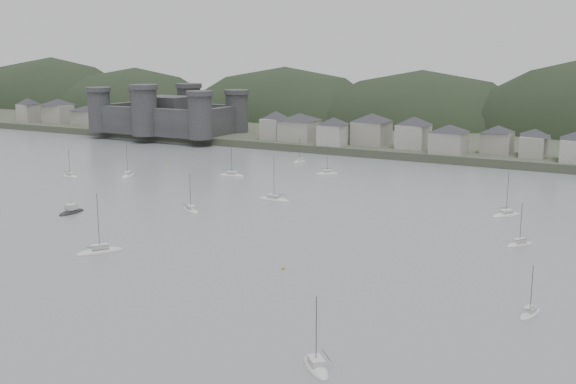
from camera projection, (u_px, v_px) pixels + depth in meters
The scene contains 9 objects.
ground at pixel (54, 315), 109.31m from camera, with size 900.00×900.00×0.00m, color slate.
far_shore_land at pixel (495, 125), 361.89m from camera, with size 900.00×250.00×3.00m, color #383D2D.
forested_ridge at pixel (491, 157), 340.24m from camera, with size 851.55×103.94×102.57m.
castle at pixel (168, 114), 318.08m from camera, with size 66.00×43.00×20.00m.
waterfront_town at pixel (571, 143), 240.77m from camera, with size 451.48×28.46×12.92m.
sailboat_lead at pixel (232, 175), 227.07m from camera, with size 9.00×3.86×11.92m.
moored_fleet at pixel (268, 228), 161.01m from camera, with size 256.54×177.95×13.14m.
motor_launch_far at pixel (71, 212), 176.47m from camera, with size 3.05×8.07×3.91m.
mooring_buoys at pixel (176, 239), 152.03m from camera, with size 147.72×135.59×0.70m.
Camera 1 is at (81.66, -72.78, 40.81)m, focal length 44.02 mm.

